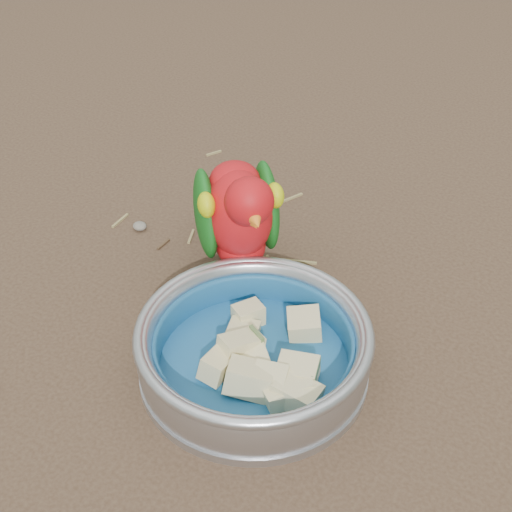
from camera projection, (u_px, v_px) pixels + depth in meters
The scene contains 6 objects.
ground at pixel (248, 429), 0.68m from camera, with size 60.00×60.00×0.00m, color #483325.
food_bowl at pixel (254, 366), 0.73m from camera, with size 0.23×0.23×0.02m, color #B2B2BA.
bowl_wall at pixel (254, 345), 0.71m from camera, with size 0.23×0.23×0.04m, color #B2B2BA, non-canonical shape.
fruit_wedges at pixel (254, 350), 0.72m from camera, with size 0.14×0.14×0.03m, color beige, non-canonical shape.
lory_parrot at pixel (239, 224), 0.80m from camera, with size 0.10×0.20×0.16m, color #B80F14, non-canonical shape.
ground_debris at pixel (279, 358), 0.75m from camera, with size 0.90×0.80×0.01m, color olive, non-canonical shape.
Camera 1 is at (0.24, -0.36, 0.55)m, focal length 50.00 mm.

